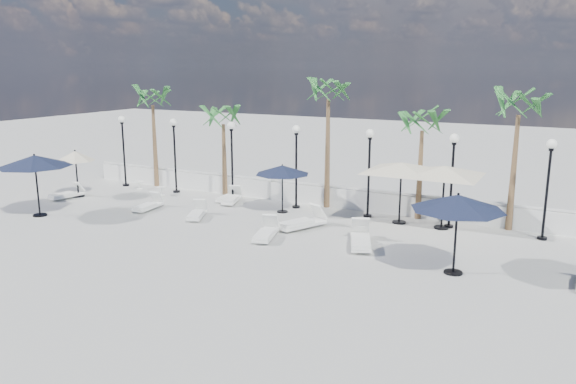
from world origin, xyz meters
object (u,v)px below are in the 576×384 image
at_px(lounger_0, 67,194).
at_px(lounger_3, 197,213).
at_px(lounger_2, 229,197).
at_px(parasol_cream_sq_b, 445,166).
at_px(parasol_navy_right, 458,203).
at_px(parasol_cream_small, 75,157).
at_px(parasol_navy_mid, 282,170).
at_px(parasol_cream_sq_a, 402,163).
at_px(lounger_6, 302,222).
at_px(lounger_7, 361,239).
at_px(parasol_navy_left, 35,161).
at_px(lounger_4, 232,198).
at_px(lounger_1, 148,205).
at_px(lounger_5, 266,232).

bearing_deg(lounger_0, lounger_3, 10.42).
distance_m(lounger_2, parasol_cream_sq_b, 10.59).
xyz_separation_m(parasol_navy_right, parasol_cream_small, (-19.06, 2.18, -0.28)).
relative_size(parasol_navy_mid, parasol_cream_sq_a, 0.43).
relative_size(lounger_6, lounger_7, 1.00).
distance_m(lounger_0, parasol_cream_sq_b, 18.19).
bearing_deg(parasol_navy_left, lounger_0, 119.02).
height_order(parasol_cream_sq_b, parasol_cream_small, parasol_cream_sq_b).
bearing_deg(parasol_cream_sq_a, lounger_2, 179.88).
bearing_deg(lounger_2, lounger_0, -159.30).
height_order(parasol_navy_left, parasol_cream_small, parasol_navy_left).
bearing_deg(lounger_4, parasol_navy_left, -153.40).
distance_m(lounger_1, lounger_5, 7.09).
distance_m(lounger_1, lounger_4, 3.93).
bearing_deg(lounger_0, parasol_navy_left, -50.62).
distance_m(lounger_0, lounger_1, 5.13).
bearing_deg(parasol_cream_small, lounger_4, 17.76).
bearing_deg(lounger_5, lounger_0, 159.10).
distance_m(lounger_0, parasol_navy_left, 3.99).
relative_size(lounger_7, parasol_cream_sq_a, 0.40).
height_order(lounger_6, lounger_7, lounger_6).
height_order(lounger_2, parasol_navy_right, parasol_navy_right).
xyz_separation_m(lounger_6, parasol_navy_right, (6.49, -2.30, 2.04)).
xyz_separation_m(lounger_5, parasol_cream_sq_b, (5.63, 4.48, 2.33)).
xyz_separation_m(lounger_0, parasol_navy_mid, (10.78, 2.61, 1.71)).
relative_size(lounger_1, parasol_cream_sq_b, 0.33).
height_order(lounger_5, parasol_cream_sq_b, parasol_cream_sq_b).
bearing_deg(lounger_0, lounger_6, 13.52).
bearing_deg(lounger_2, lounger_7, -27.96).
distance_m(lounger_2, parasol_navy_mid, 3.86).
height_order(lounger_3, parasol_navy_left, parasol_navy_left).
bearing_deg(parasol_navy_mid, lounger_4, 172.01).
bearing_deg(parasol_navy_mid, lounger_0, -166.39).
relative_size(lounger_5, parasol_navy_left, 0.64).
distance_m(lounger_1, lounger_6, 7.61).
relative_size(lounger_2, parasol_navy_right, 0.57).
xyz_separation_m(lounger_2, parasol_navy_right, (11.81, -4.93, 2.11)).
distance_m(lounger_1, parasol_cream_small, 5.32).
height_order(lounger_2, lounger_5, lounger_5).
xyz_separation_m(lounger_1, parasol_navy_right, (14.08, -1.73, 2.10)).
distance_m(lounger_4, parasol_cream_small, 8.23).
bearing_deg(parasol_navy_right, parasol_cream_small, 173.47).
xyz_separation_m(lounger_0, parasol_cream_small, (0.15, 0.58, 1.81)).
height_order(lounger_3, lounger_4, lounger_4).
xyz_separation_m(lounger_3, parasol_cream_sq_b, (9.76, 3.31, 2.35)).
xyz_separation_m(lounger_3, lounger_6, (4.75, 0.69, 0.05)).
bearing_deg(lounger_5, lounger_3, 148.77).
height_order(lounger_2, parasol_cream_sq_a, parasol_cream_sq_a).
xyz_separation_m(lounger_6, parasol_navy_mid, (-1.94, 1.91, 1.66)).
xyz_separation_m(lounger_1, lounger_3, (2.84, -0.13, -0.00)).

